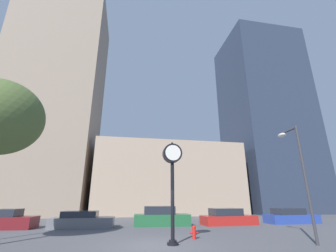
{
  "coord_description": "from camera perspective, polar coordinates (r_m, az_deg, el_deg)",
  "views": [
    {
      "loc": [
        -1.63,
        -11.68,
        2.07
      ],
      "look_at": [
        2.57,
        10.8,
        9.57
      ],
      "focal_mm": 24.0,
      "sensor_mm": 36.0,
      "label": 1
    }
  ],
  "objects": [
    {
      "name": "car_maroon",
      "position": [
        21.81,
        -36.46,
        -18.73
      ],
      "size": [
        4.56,
        2.07,
        1.4
      ],
      "rotation": [
        0.0,
        0.0,
        -0.06
      ],
      "color": "maroon",
      "rests_on": "ground_plane"
    },
    {
      "name": "street_clock",
      "position": [
        12.05,
        1.1,
        -10.63
      ],
      "size": [
        1.01,
        0.55,
        5.05
      ],
      "color": "black",
      "rests_on": "ground_plane"
    },
    {
      "name": "car_grey",
      "position": [
        19.94,
        -20.98,
        -21.51
      ],
      "size": [
        4.73,
        2.09,
        1.22
      ],
      "rotation": [
        0.0,
        0.0,
        -0.03
      ],
      "color": "slate",
      "rests_on": "ground_plane"
    },
    {
      "name": "car_blue",
      "position": [
        24.91,
        28.67,
        -19.59
      ],
      "size": [
        4.71,
        1.89,
        1.3
      ],
      "rotation": [
        0.0,
        0.0,
        0.01
      ],
      "color": "#28429E",
      "rests_on": "ground_plane"
    },
    {
      "name": "car_red",
      "position": [
        21.53,
        14.94,
        -21.62
      ],
      "size": [
        4.74,
        2.1,
        1.34
      ],
      "rotation": [
        0.0,
        0.0,
        0.06
      ],
      "color": "red",
      "rests_on": "ground_plane"
    },
    {
      "name": "building_storefront_row",
      "position": [
        36.37,
        -0.39,
        -13.5
      ],
      "size": [
        21.06,
        12.0,
        10.04
      ],
      "color": "tan",
      "rests_on": "ground_plane"
    },
    {
      "name": "ground_plane",
      "position": [
        11.98,
        -2.95,
        -28.09
      ],
      "size": [
        200.0,
        200.0,
        0.0
      ],
      "primitive_type": "plane",
      "color": "#515156"
    },
    {
      "name": "building_glass_modern",
      "position": [
        46.02,
        23.31,
        1.8
      ],
      "size": [
        13.05,
        12.0,
        33.2
      ],
      "color": "#2D384C",
      "rests_on": "ground_plane"
    },
    {
      "name": "building_tall_tower",
      "position": [
        40.58,
        -26.63,
        6.15
      ],
      "size": [
        13.27,
        12.0,
        34.87
      ],
      "color": "gray",
      "rests_on": "ground_plane"
    },
    {
      "name": "car_green",
      "position": [
        20.27,
        -1.74,
        -22.18
      ],
      "size": [
        4.71,
        2.15,
        1.53
      ],
      "rotation": [
        0.0,
        0.0,
        -0.06
      ],
      "color": "#236038",
      "rests_on": "ground_plane"
    },
    {
      "name": "fire_hydrant_near",
      "position": [
        13.77,
        6.63,
        -25.18
      ],
      "size": [
        0.46,
        0.2,
        0.71
      ],
      "color": "red",
      "rests_on": "ground_plane"
    },
    {
      "name": "street_lamp_right",
      "position": [
        14.24,
        29.93,
        -7.96
      ],
      "size": [
        0.36,
        1.57,
        5.97
      ],
      "color": "#38383D",
      "rests_on": "ground_plane"
    }
  ]
}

